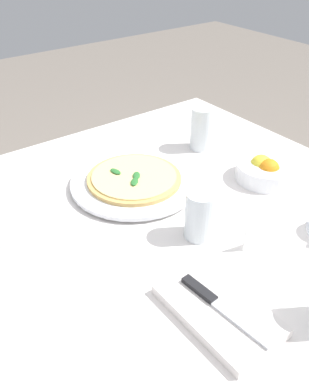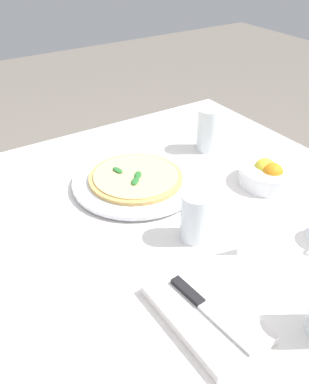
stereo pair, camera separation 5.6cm
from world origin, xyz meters
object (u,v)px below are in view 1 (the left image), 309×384
object	(u,v)px
pizza_plate	(134,182)
napkin_folded	(218,310)
citrus_bowl	(264,170)
menu_card	(262,234)
water_glass_left_edge	(202,131)
dinner_knife	(220,306)
pizza	(134,178)
water_glass_far_left	(200,218)

from	to	relation	value
pizza_plate	napkin_folded	distance (m)	0.45
citrus_bowl	menu_card	world-z (taller)	citrus_bowl
pizza_plate	menu_card	distance (m)	0.36
pizza_plate	water_glass_left_edge	world-z (taller)	water_glass_left_edge
dinner_knife	menu_card	bearing A→B (deg)	107.90
napkin_folded	dinner_knife	xyz separation A→B (m)	(0.00, 0.00, 0.01)
pizza_plate	citrus_bowl	bearing A→B (deg)	59.05
pizza_plate	pizza	xyz separation A→B (m)	(-0.00, -0.00, 0.01)
pizza	water_glass_far_left	world-z (taller)	water_glass_far_left
pizza	napkin_folded	world-z (taller)	pizza
water_glass_far_left	napkin_folded	size ratio (longest dim) A/B	0.50
citrus_bowl	napkin_folded	bearing A→B (deg)	-57.99
pizza	napkin_folded	xyz separation A→B (m)	(0.43, -0.12, -0.01)
menu_card	napkin_folded	bearing A→B (deg)	-145.76
napkin_folded	citrus_bowl	xyz separation A→B (m)	(-0.26, 0.41, 0.02)
water_glass_far_left	pizza	bearing A→B (deg)	-179.69
pizza_plate	menu_card	world-z (taller)	menu_card
water_glass_left_edge	dinner_knife	world-z (taller)	water_glass_left_edge
pizza_plate	water_glass_left_edge	xyz separation A→B (m)	(-0.06, 0.28, 0.05)
dinner_knife	citrus_bowl	size ratio (longest dim) A/B	1.31
pizza_plate	napkin_folded	bearing A→B (deg)	-15.04
pizza_plate	water_glass_left_edge	distance (m)	0.29
napkin_folded	citrus_bowl	world-z (taller)	citrus_bowl
water_glass_left_edge	citrus_bowl	distance (m)	0.24
pizza_plate	water_glass_left_edge	size ratio (longest dim) A/B	2.57
pizza	water_glass_far_left	xyz separation A→B (m)	(0.25, 0.00, 0.02)
water_glass_far_left	citrus_bowl	xyz separation A→B (m)	(-0.07, 0.29, -0.02)
pizza	dinner_knife	world-z (taller)	pizza
dinner_knife	menu_card	distance (m)	0.22
water_glass_far_left	napkin_folded	distance (m)	0.22
pizza	citrus_bowl	distance (m)	0.34
pizza	menu_card	bearing A→B (deg)	13.61
pizza	menu_card	size ratio (longest dim) A/B	2.74
water_glass_left_edge	dinner_knife	bearing A→B (deg)	-38.83
citrus_bowl	water_glass_far_left	bearing A→B (deg)	-76.06
water_glass_left_edge	citrus_bowl	world-z (taller)	water_glass_left_edge
pizza_plate	pizza	distance (m)	0.01
napkin_folded	citrus_bowl	distance (m)	0.49
dinner_knife	citrus_bowl	bearing A→B (deg)	117.69
pizza_plate	napkin_folded	size ratio (longest dim) A/B	1.49
pizza_plate	pizza	size ratio (longest dim) A/B	1.35
citrus_bowl	menu_card	size ratio (longest dim) A/B	1.69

